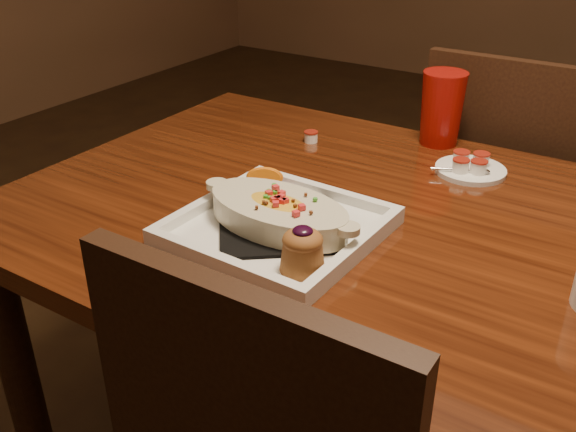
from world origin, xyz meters
The scene contains 6 objects.
table centered at (0.00, 0.00, 0.65)m, with size 1.50×0.90×0.75m.
chair_far centered at (0.00, 0.63, 0.51)m, with size 0.42×0.42×0.93m.
plate centered at (-0.19, -0.14, 0.78)m, with size 0.32×0.32×0.08m.
saucer centered at (-0.01, 0.28, 0.76)m, with size 0.14×0.14×0.10m.
creamer_loose centered at (-0.37, 0.25, 0.76)m, with size 0.03×0.03×0.02m.
red_tumbler centered at (-0.12, 0.40, 0.83)m, with size 0.10×0.10×0.16m, color #A0110B.
Camera 1 is at (0.32, -0.91, 1.28)m, focal length 40.00 mm.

